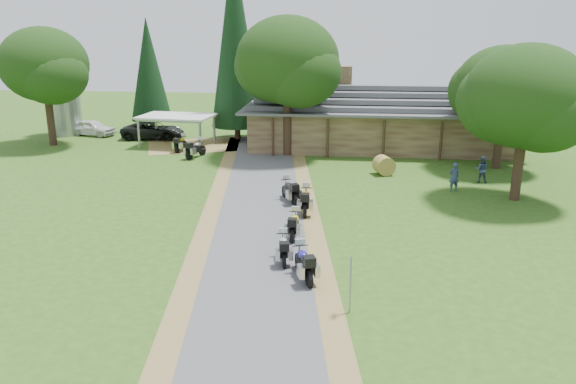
# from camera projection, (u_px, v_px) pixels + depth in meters

# --- Properties ---
(ground) EXTENTS (120.00, 120.00, 0.00)m
(ground) POSITION_uv_depth(u_px,v_px,m) (256.00, 264.00, 22.51)
(ground) COLOR #2E5417
(ground) RESTS_ON ground
(driveway) EXTENTS (51.95, 51.95, 0.00)m
(driveway) POSITION_uv_depth(u_px,v_px,m) (260.00, 230.00, 26.38)
(driveway) COLOR #49494B
(driveway) RESTS_ON ground
(lodge) EXTENTS (21.40, 9.40, 4.90)m
(lodge) POSITION_uv_depth(u_px,v_px,m) (381.00, 116.00, 44.06)
(lodge) COLOR brown
(lodge) RESTS_ON ground
(silo) EXTENTS (3.23, 3.23, 5.93)m
(silo) POSITION_uv_depth(u_px,v_px,m) (63.00, 101.00, 49.06)
(silo) COLOR gray
(silo) RESTS_ON ground
(carport) EXTENTS (5.99, 4.32, 2.44)m
(carport) POSITION_uv_depth(u_px,v_px,m) (177.00, 131.00, 44.75)
(carport) COLOR silver
(carport) RESTS_ON ground
(car_white_sedan) EXTENTS (3.41, 5.58, 1.73)m
(car_white_sedan) POSITION_uv_depth(u_px,v_px,m) (92.00, 126.00, 49.08)
(car_white_sedan) COLOR white
(car_white_sedan) RESTS_ON ground
(car_dark_suv) EXTENTS (2.91, 5.85, 2.17)m
(car_dark_suv) POSITION_uv_depth(u_px,v_px,m) (153.00, 126.00, 47.52)
(car_dark_suv) COLOR black
(car_dark_suv) RESTS_ON ground
(motorcycle_row_a) EXTENTS (1.28, 2.09, 1.36)m
(motorcycle_row_a) POSITION_uv_depth(u_px,v_px,m) (304.00, 262.00, 21.09)
(motorcycle_row_a) COLOR #272095
(motorcycle_row_a) RESTS_ON ground
(motorcycle_row_b) EXTENTS (0.87, 1.86, 1.22)m
(motorcycle_row_b) POSITION_uv_depth(u_px,v_px,m) (283.00, 247.00, 22.68)
(motorcycle_row_b) COLOR #A9AEB2
(motorcycle_row_b) RESTS_ON ground
(motorcycle_row_c) EXTENTS (0.63, 1.87, 1.28)m
(motorcycle_row_c) POSITION_uv_depth(u_px,v_px,m) (294.00, 224.00, 25.29)
(motorcycle_row_c) COLOR yellow
(motorcycle_row_c) RESTS_ON ground
(motorcycle_row_d) EXTENTS (0.77, 2.10, 1.41)m
(motorcycle_row_d) POSITION_uv_depth(u_px,v_px,m) (306.00, 199.00, 28.61)
(motorcycle_row_d) COLOR #BA6317
(motorcycle_row_d) RESTS_ON ground
(motorcycle_row_e) EXTENTS (1.45, 2.07, 1.36)m
(motorcycle_row_e) POSITION_uv_depth(u_px,v_px,m) (290.00, 190.00, 30.43)
(motorcycle_row_e) COLOR black
(motorcycle_row_e) RESTS_ON ground
(motorcycle_carport_a) EXTENTS (0.81, 1.93, 1.28)m
(motorcycle_carport_a) POSITION_uv_depth(u_px,v_px,m) (181.00, 143.00, 42.91)
(motorcycle_carport_a) COLOR #D0AD08
(motorcycle_carport_a) RESTS_ON ground
(motorcycle_carport_b) EXTENTS (1.35, 2.15, 1.40)m
(motorcycle_carport_b) POSITION_uv_depth(u_px,v_px,m) (196.00, 148.00, 40.80)
(motorcycle_carport_b) COLOR slate
(motorcycle_carport_b) RESTS_ON ground
(person_a) EXTENTS (0.67, 0.56, 2.01)m
(person_a) POSITION_uv_depth(u_px,v_px,m) (454.00, 174.00, 32.32)
(person_a) COLOR navy
(person_a) RESTS_ON ground
(person_b) EXTENTS (0.62, 0.51, 1.90)m
(person_b) POSITION_uv_depth(u_px,v_px,m) (482.00, 167.00, 34.19)
(person_b) COLOR navy
(person_b) RESTS_ON ground
(hay_bale) EXTENTS (1.50, 1.43, 1.21)m
(hay_bale) POSITION_uv_depth(u_px,v_px,m) (384.00, 165.00, 36.10)
(hay_bale) COLOR olive
(hay_bale) RESTS_ON ground
(sign_post) EXTENTS (0.37, 0.06, 2.07)m
(sign_post) POSITION_uv_depth(u_px,v_px,m) (350.00, 284.00, 18.41)
(sign_post) COLOR gray
(sign_post) RESTS_ON ground
(oak_lodge_left) EXTENTS (7.36, 7.36, 11.12)m
(oak_lodge_left) POSITION_uv_depth(u_px,v_px,m) (287.00, 79.00, 40.17)
(oak_lodge_left) COLOR black
(oak_lodge_left) RESTS_ON ground
(oak_lodge_right) EXTENTS (6.41, 6.41, 8.69)m
(oak_lodge_right) POSITION_uv_depth(u_px,v_px,m) (503.00, 104.00, 36.72)
(oak_lodge_right) COLOR black
(oak_lodge_right) RESTS_ON ground
(oak_driveway) EXTENTS (6.48, 6.48, 9.15)m
(oak_driveway) POSITION_uv_depth(u_px,v_px,m) (524.00, 117.00, 29.70)
(oak_driveway) COLOR black
(oak_driveway) RESTS_ON ground
(oak_silo) EXTENTS (6.78, 6.78, 10.28)m
(oak_silo) POSITION_uv_depth(u_px,v_px,m) (46.00, 80.00, 43.89)
(oak_silo) COLOR black
(oak_silo) RESTS_ON ground
(cedar_near) EXTENTS (4.26, 4.26, 15.83)m
(cedar_near) POSITION_uv_depth(u_px,v_px,m) (235.00, 43.00, 45.58)
(cedar_near) COLOR black
(cedar_near) RESTS_ON ground
(cedar_far) EXTENTS (3.65, 3.65, 10.05)m
(cedar_far) POSITION_uv_depth(u_px,v_px,m) (149.00, 75.00, 50.46)
(cedar_far) COLOR black
(cedar_far) RESTS_ON ground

